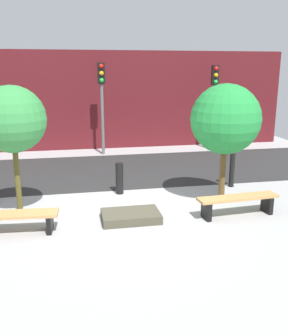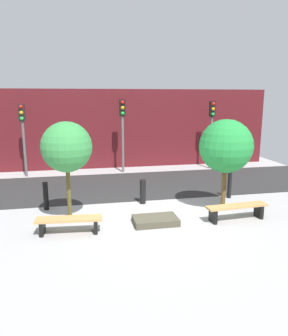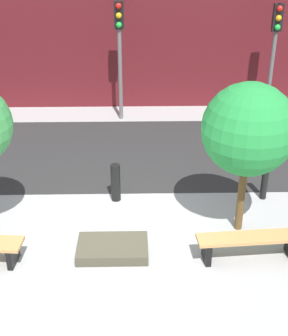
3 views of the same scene
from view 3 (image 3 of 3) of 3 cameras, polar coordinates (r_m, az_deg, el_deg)
name	(u,v)px [view 3 (image 3 of 3)]	position (r m, az deg, el deg)	size (l,w,h in m)	color
ground_plane	(114,239)	(9.15, -3.72, -8.60)	(18.00, 18.00, 0.00)	#9C9C9C
road_strip	(119,152)	(12.58, -3.05, 1.97)	(18.00, 4.47, 0.01)	#282828
building_facade	(121,44)	(15.66, -2.84, 14.83)	(16.20, 0.50, 4.06)	#511419
bench_right	(250,242)	(8.67, 12.82, -8.81)	(1.95, 0.53, 0.47)	black
planter_bed	(113,248)	(8.74, -3.85, -9.75)	(1.30, 0.82, 0.19)	#464334
tree_behind_right_bench	(248,130)	(8.63, 12.62, 4.56)	(1.71, 1.71, 2.98)	brown
bollard_left	(116,183)	(10.18, -3.48, -1.79)	(0.21, 0.21, 0.86)	black
bollard_center	(265,178)	(10.52, 14.54, -1.24)	(0.15, 0.15, 0.99)	black
traffic_light_mid_west	(119,40)	(14.22, -3.01, 15.33)	(0.28, 0.27, 3.55)	#5F5F5F
traffic_light_mid_east	(275,41)	(14.82, 15.66, 14.67)	(0.28, 0.27, 3.46)	#595959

